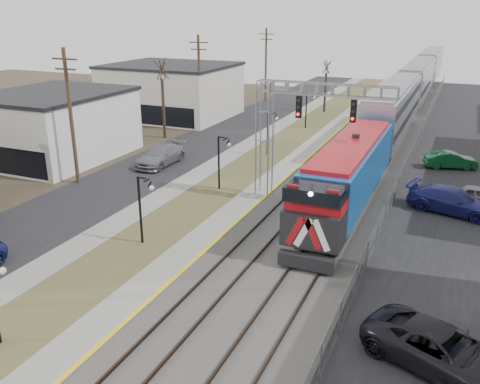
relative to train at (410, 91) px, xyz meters
The scene contains 20 objects.
street_west 32.62m from the train, 121.55° to the right, with size 7.00×120.00×0.04m, color black.
sidewalk 30.52m from the train, 114.29° to the right, with size 2.00×120.00×0.08m, color gray.
grass_median 29.42m from the train, 108.93° to the right, with size 4.00×120.00×0.06m, color #4C4D29.
platform 28.58m from the train, 103.21° to the right, with size 2.00×120.00×0.24m, color gray.
ballast_bed 27.88m from the train, 93.10° to the right, with size 8.00×120.00×0.20m, color #595651.
platform_edge 28.38m from the train, 101.47° to the right, with size 0.24×120.00×0.01m, color gold.
track_near 28.04m from the train, 97.20° to the right, with size 1.58×120.00×0.15m.
track_far 27.82m from the train, 90.00° to the right, with size 1.58×120.00×0.15m.
train is the anchor object (origin of this frame).
signal_gantry 35.07m from the train, 97.03° to the right, with size 9.00×1.07×8.15m.
lampposts 45.42m from the train, 102.08° to the right, with size 0.14×62.14×4.00m.
utility_poles 42.72m from the train, 117.95° to the right, with size 0.28×80.28×10.00m.
fence 27.90m from the train, 84.43° to the right, with size 0.04×120.00×1.60m, color gray.
buildings_west 46.73m from the train, 124.55° to the right, with size 14.00×67.00×7.00m.
bare_trees 29.92m from the train, 127.37° to the right, with size 12.30×42.30×5.95m.
car_lot_c 49.78m from the train, 82.38° to the right, with size 2.65×5.74×1.60m, color black.
car_lot_d 33.50m from the train, 79.03° to the right, with size 2.29×5.64×1.64m, color navy.
car_lot_e 31.79m from the train, 75.28° to the right, with size 1.55×3.86×1.31m, color slate.
car_lot_f 23.24m from the train, 75.33° to the right, with size 1.45×4.15×1.37m, color #0E4723.
car_street_b 35.39m from the train, 118.26° to the right, with size 2.28×5.60×1.62m, color slate.
Camera 1 is at (11.51, -3.69, 12.56)m, focal length 38.00 mm.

